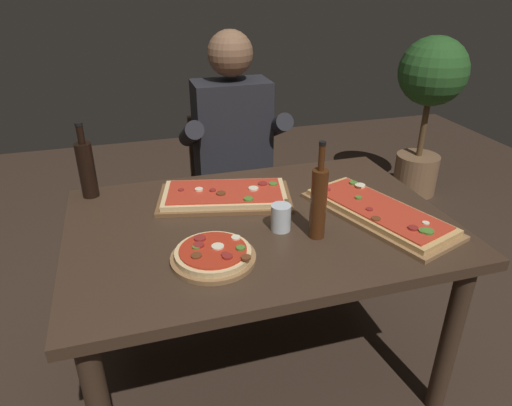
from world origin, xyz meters
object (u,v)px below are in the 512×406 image
(pizza_round_far, at_px, (213,255))
(oil_bottle_amber, at_px, (87,168))
(diner_chair, at_px, (230,186))
(wine_bottle_dark, at_px, (319,202))
(potted_plant_corner, at_px, (429,96))
(pizza_rectangular_left, at_px, (379,212))
(seated_diner, at_px, (235,151))
(dining_table, at_px, (260,242))
(pizza_rectangular_front, at_px, (225,195))
(tumbler_near_camera, at_px, (281,219))

(pizza_round_far, bearing_deg, oil_bottle_amber, 122.65)
(diner_chair, bearing_deg, wine_bottle_dark, -86.00)
(wine_bottle_dark, distance_m, potted_plant_corner, 2.17)
(oil_bottle_amber, relative_size, potted_plant_corner, 0.27)
(pizza_round_far, bearing_deg, pizza_rectangular_left, 9.30)
(potted_plant_corner, bearing_deg, wine_bottle_dark, -134.92)
(wine_bottle_dark, xyz_separation_m, seated_diner, (-0.07, 0.90, -0.13))
(potted_plant_corner, bearing_deg, pizza_round_far, -140.39)
(dining_table, distance_m, potted_plant_corner, 2.18)
(pizza_round_far, height_order, wine_bottle_dark, wine_bottle_dark)
(pizza_rectangular_front, distance_m, oil_bottle_amber, 0.57)
(pizza_round_far, distance_m, seated_diner, 0.99)
(oil_bottle_amber, relative_size, tumbler_near_camera, 3.19)
(pizza_rectangular_left, xyz_separation_m, diner_chair, (-0.35, 0.95, -0.27))
(pizza_rectangular_left, relative_size, seated_diner, 0.49)
(wine_bottle_dark, distance_m, oil_bottle_amber, 0.95)
(diner_chair, xyz_separation_m, seated_diner, (-0.00, -0.12, 0.26))
(oil_bottle_amber, bearing_deg, pizza_rectangular_front, -20.28)
(pizza_rectangular_left, bearing_deg, dining_table, 167.34)
(pizza_rectangular_left, relative_size, potted_plant_corner, 0.55)
(diner_chair, height_order, seated_diner, seated_diner)
(pizza_rectangular_front, height_order, wine_bottle_dark, wine_bottle_dark)
(potted_plant_corner, bearing_deg, seated_diner, -158.31)
(wine_bottle_dark, bearing_deg, pizza_rectangular_left, 12.73)
(pizza_rectangular_left, bearing_deg, potted_plant_corner, 49.65)
(pizza_rectangular_left, relative_size, wine_bottle_dark, 1.86)
(pizza_round_far, bearing_deg, wine_bottle_dark, 6.71)
(pizza_rectangular_front, distance_m, pizza_rectangular_left, 0.61)
(pizza_round_far, relative_size, oil_bottle_amber, 0.88)
(wine_bottle_dark, xyz_separation_m, tumbler_near_camera, (-0.11, 0.08, -0.09))
(pizza_rectangular_left, bearing_deg, pizza_round_far, -170.70)
(dining_table, bearing_deg, pizza_round_far, -136.70)
(wine_bottle_dark, bearing_deg, tumbler_near_camera, 143.05)
(wine_bottle_dark, height_order, tumbler_near_camera, wine_bottle_dark)
(pizza_rectangular_left, height_order, oil_bottle_amber, oil_bottle_amber)
(dining_table, xyz_separation_m, tumbler_near_camera, (0.05, -0.08, 0.14))
(diner_chair, bearing_deg, oil_bottle_amber, -146.84)
(potted_plant_corner, bearing_deg, diner_chair, -162.12)
(oil_bottle_amber, xyz_separation_m, potted_plant_corner, (2.30, 0.97, -0.10))
(pizza_rectangular_left, bearing_deg, diner_chair, 110.23)
(pizza_rectangular_front, xyz_separation_m, tumbler_near_camera, (0.14, -0.29, 0.02))
(pizza_rectangular_front, xyz_separation_m, seated_diner, (0.17, 0.53, -0.02))
(dining_table, bearing_deg, diner_chair, 84.17)
(potted_plant_corner, bearing_deg, pizza_rectangular_left, -130.35)
(dining_table, height_order, diner_chair, diner_chair)
(pizza_round_far, xyz_separation_m, potted_plant_corner, (1.91, 1.58, 0.00))
(wine_bottle_dark, bearing_deg, seated_diner, 94.54)
(pizza_rectangular_left, height_order, pizza_round_far, same)
(pizza_rectangular_front, relative_size, pizza_round_far, 2.10)
(diner_chair, distance_m, seated_diner, 0.28)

